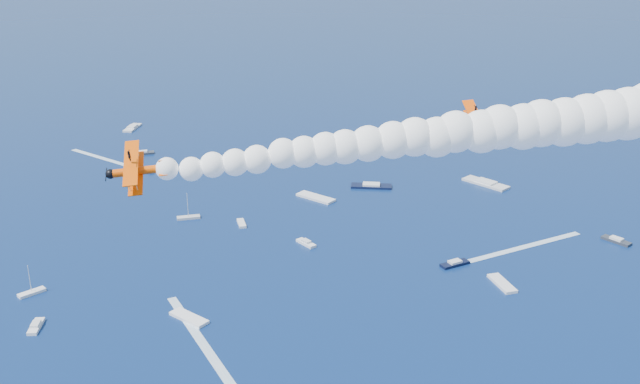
# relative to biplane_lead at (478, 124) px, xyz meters

# --- Properties ---
(biplane_lead) EXTENTS (7.99, 9.56, 7.05)m
(biplane_lead) POSITION_rel_biplane_lead_xyz_m (0.00, 0.00, 0.00)
(biplane_lead) COLOR #FD4F05
(biplane_trail) EXTENTS (8.79, 10.36, 7.66)m
(biplane_trail) POSITION_rel_biplane_lead_xyz_m (-38.78, -19.15, -1.46)
(biplane_trail) COLOR #FF5505
(smoke_trail_trail) EXTENTS (73.67, 40.60, 12.60)m
(smoke_trail_trail) POSITION_rel_biplane_lead_xyz_m (-4.45, -10.13, 1.29)
(smoke_trail_trail) COLOR white
(spectator_boats) EXTENTS (228.07, 174.67, 0.70)m
(spectator_boats) POSITION_rel_biplane_lead_xyz_m (-24.06, 104.11, -56.44)
(spectator_boats) COLOR black
(spectator_boats) RESTS_ON ground
(boat_wakes) EXTENTS (170.21, 136.52, 0.04)m
(boat_wakes) POSITION_rel_biplane_lead_xyz_m (-46.83, 88.04, -56.76)
(boat_wakes) COLOR white
(boat_wakes) RESTS_ON ground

